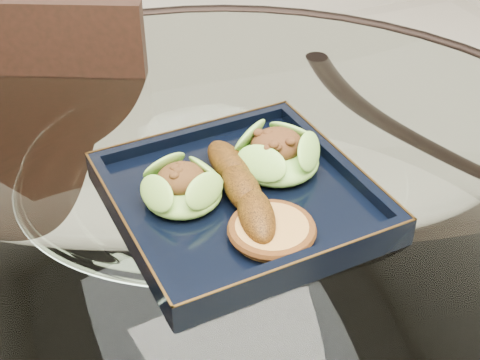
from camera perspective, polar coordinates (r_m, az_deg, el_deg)
name	(u,v)px	position (r m, az deg, el deg)	size (l,w,h in m)	color
dining_table	(216,296)	(0.88, -2.05, -9.83)	(1.13, 1.13, 0.77)	white
dining_chair	(41,252)	(1.15, -16.58, -5.89)	(0.50, 0.50, 0.88)	black
navy_plate	(240,202)	(0.74, 0.00, -1.85)	(0.27, 0.27, 0.02)	black
lettuce_wrap_left	(182,189)	(0.72, -4.93, -0.78)	(0.09, 0.09, 0.03)	#549A2C
lettuce_wrap_right	(277,156)	(0.77, 3.20, 2.06)	(0.10, 0.10, 0.03)	#5D9A2C
roasted_plantain	(242,188)	(0.72, 0.16, -0.68)	(0.18, 0.04, 0.03)	#5D3209
crumb_patty	(272,231)	(0.68, 2.73, -4.37)	(0.08, 0.08, 0.01)	#AE753A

